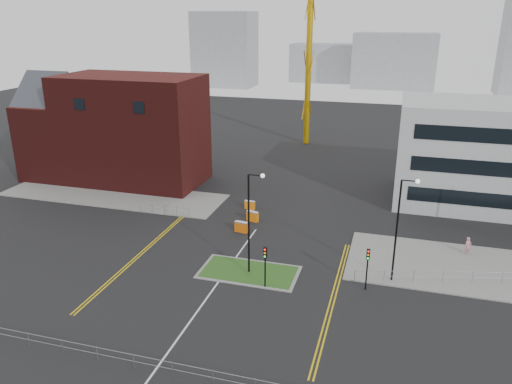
# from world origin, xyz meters

# --- Properties ---
(ground) EXTENTS (200.00, 200.00, 0.00)m
(ground) POSITION_xyz_m (0.00, 0.00, 0.00)
(ground) COLOR black
(ground) RESTS_ON ground
(pavement_left) EXTENTS (28.00, 8.00, 0.12)m
(pavement_left) POSITION_xyz_m (-20.00, 22.00, 0.06)
(pavement_left) COLOR slate
(pavement_left) RESTS_ON ground
(pavement_right) EXTENTS (24.00, 10.00, 0.12)m
(pavement_right) POSITION_xyz_m (22.00, 14.00, 0.06)
(pavement_right) COLOR slate
(pavement_right) RESTS_ON ground
(island_kerb) EXTENTS (8.60, 4.60, 0.08)m
(island_kerb) POSITION_xyz_m (2.00, 8.00, 0.04)
(island_kerb) COLOR slate
(island_kerb) RESTS_ON ground
(grass_island) EXTENTS (8.00, 4.00, 0.12)m
(grass_island) POSITION_xyz_m (2.00, 8.00, 0.06)
(grass_island) COLOR #24551C
(grass_island) RESTS_ON ground
(brick_building) EXTENTS (24.20, 10.07, 14.24)m
(brick_building) POSITION_xyz_m (-22.97, 28.00, 6.85)
(brick_building) COLOR #431210
(brick_building) RESTS_ON ground
(office_block) EXTENTS (25.00, 12.20, 12.00)m
(office_block) POSITION_xyz_m (26.01, 31.97, 6.00)
(office_block) COLOR #ACAEB1
(office_block) RESTS_ON ground
(streetlamp_island) EXTENTS (1.46, 0.36, 9.18)m
(streetlamp_island) POSITION_xyz_m (2.22, 8.00, 5.41)
(streetlamp_island) COLOR black
(streetlamp_island) RESTS_ON ground
(streetlamp_right_near) EXTENTS (1.46, 0.36, 9.18)m
(streetlamp_right_near) POSITION_xyz_m (14.22, 10.00, 5.41)
(streetlamp_right_near) COLOR black
(streetlamp_right_near) RESTS_ON ground
(traffic_light_island) EXTENTS (0.28, 0.33, 3.65)m
(traffic_light_island) POSITION_xyz_m (4.00, 5.98, 2.57)
(traffic_light_island) COLOR black
(traffic_light_island) RESTS_ON ground
(traffic_light_right) EXTENTS (0.28, 0.33, 3.65)m
(traffic_light_right) POSITION_xyz_m (12.00, 7.98, 2.57)
(traffic_light_right) COLOR black
(traffic_light_right) RESTS_ON ground
(railing_front) EXTENTS (24.05, 0.05, 1.10)m
(railing_front) POSITION_xyz_m (0.00, -6.00, 0.78)
(railing_front) COLOR gray
(railing_front) RESTS_ON ground
(railing_left) EXTENTS (6.05, 0.05, 1.10)m
(railing_left) POSITION_xyz_m (-11.00, 18.00, 0.74)
(railing_left) COLOR gray
(railing_left) RESTS_ON ground
(railing_right) EXTENTS (19.05, 5.05, 1.10)m
(railing_right) POSITION_xyz_m (20.50, 11.50, 0.78)
(railing_right) COLOR gray
(railing_right) RESTS_ON ground
(centre_line) EXTENTS (0.15, 30.00, 0.01)m
(centre_line) POSITION_xyz_m (0.00, 2.00, 0.01)
(centre_line) COLOR silver
(centre_line) RESTS_ON ground
(yellow_left_a) EXTENTS (0.12, 24.00, 0.01)m
(yellow_left_a) POSITION_xyz_m (-9.00, 10.00, 0.01)
(yellow_left_a) COLOR gold
(yellow_left_a) RESTS_ON ground
(yellow_left_b) EXTENTS (0.12, 24.00, 0.01)m
(yellow_left_b) POSITION_xyz_m (-8.70, 10.00, 0.01)
(yellow_left_b) COLOR gold
(yellow_left_b) RESTS_ON ground
(yellow_right_a) EXTENTS (0.12, 20.00, 0.01)m
(yellow_right_a) POSITION_xyz_m (9.50, 6.00, 0.01)
(yellow_right_a) COLOR gold
(yellow_right_a) RESTS_ON ground
(yellow_right_b) EXTENTS (0.12, 20.00, 0.01)m
(yellow_right_b) POSITION_xyz_m (9.80, 6.00, 0.01)
(yellow_right_b) COLOR gold
(yellow_right_b) RESTS_ON ground
(skyline_a) EXTENTS (18.00, 12.00, 22.00)m
(skyline_a) POSITION_xyz_m (-40.00, 120.00, 11.00)
(skyline_a) COLOR gray
(skyline_a) RESTS_ON ground
(skyline_b) EXTENTS (24.00, 12.00, 16.00)m
(skyline_b) POSITION_xyz_m (10.00, 130.00, 8.00)
(skyline_b) COLOR gray
(skyline_b) RESTS_ON ground
(skyline_d) EXTENTS (30.00, 12.00, 12.00)m
(skyline_d) POSITION_xyz_m (-8.00, 140.00, 6.00)
(skyline_d) COLOR gray
(skyline_d) RESTS_ON ground
(pedestrian) EXTENTS (0.77, 0.68, 1.78)m
(pedestrian) POSITION_xyz_m (20.61, 16.99, 0.89)
(pedestrian) COLOR #D38895
(pedestrian) RESTS_ON ground
(barrier_left) EXTENTS (1.22, 0.51, 1.00)m
(barrier_left) POSITION_xyz_m (-2.31, 22.42, 0.54)
(barrier_left) COLOR orange
(barrier_left) RESTS_ON ground
(barrier_mid) EXTENTS (1.41, 0.63, 1.14)m
(barrier_mid) POSITION_xyz_m (-1.28, 16.00, 0.62)
(barrier_mid) COLOR #D85C0C
(barrier_mid) RESTS_ON ground
(barrier_right) EXTENTS (1.43, 0.87, 1.14)m
(barrier_right) POSITION_xyz_m (-1.00, 19.08, 0.62)
(barrier_right) COLOR orange
(barrier_right) RESTS_ON ground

